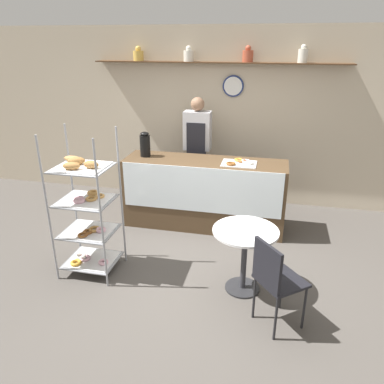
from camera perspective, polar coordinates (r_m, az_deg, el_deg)
The scene contains 9 objects.
ground_plane at distance 4.43m, azimuth -1.25°, elevation -11.98°, with size 14.00×14.00×0.00m, color #4C4742.
back_wall at distance 6.01m, azimuth 4.00°, elevation 11.41°, with size 10.00×0.30×2.70m.
display_counter at distance 5.25m, azimuth 1.90°, elevation -0.24°, with size 2.22×0.62×0.97m.
pastry_rack at distance 4.25m, azimuth -15.82°, elevation -2.71°, with size 0.62×0.54×1.64m.
person_worker at distance 5.68m, azimuth 0.82°, elevation 6.48°, with size 0.40×0.23×1.73m.
cafe_table at distance 3.91m, azimuth 8.05°, elevation -8.03°, with size 0.67×0.67×0.71m.
cafe_chair at distance 3.47m, azimuth 12.42°, elevation -12.42°, with size 0.53×0.53×0.89m.
coffee_carafe at distance 5.28m, azimuth -7.17°, elevation 7.20°, with size 0.14×0.14×0.35m.
donut_tray_counter at distance 4.98m, azimuth 7.33°, elevation 4.47°, with size 0.45×0.33×0.04m.
Camera 1 is at (0.90, -3.55, 2.49)m, focal length 35.00 mm.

